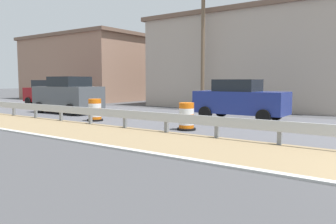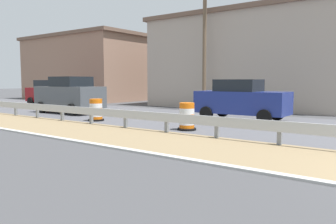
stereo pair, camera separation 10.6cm
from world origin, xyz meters
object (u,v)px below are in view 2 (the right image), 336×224
Objects in this scene: utility_pole_near at (204,46)px; car_mid_far_lane at (53,93)px; traffic_barrel_close at (187,118)px; car_trailing_near_lane at (241,100)px; car_trailing_far_lane at (70,95)px; traffic_barrel_mid at (96,111)px.

car_mid_far_lane is at bearing 108.50° from utility_pole_near.
car_mid_far_lane is 11.78m from utility_pole_near.
traffic_barrel_close is at bearing -15.85° from car_mid_far_lane.
car_trailing_near_lane is at bearing 0.32° from car_mid_far_lane.
utility_pole_near reaches higher than car_trailing_far_lane.
car_trailing_near_lane is 9.78m from car_trailing_far_lane.
utility_pole_near is (7.93, 3.92, 3.57)m from traffic_barrel_close.
traffic_barrel_close is 0.13× the size of utility_pole_near.
traffic_barrel_mid is 4.49m from car_trailing_far_lane.
utility_pole_near is at bearing 137.89° from car_trailing_near_lane.
utility_pole_near is (6.27, -5.25, 2.99)m from car_trailing_far_lane.
traffic_barrel_mid is 0.24× the size of car_trailing_near_lane.
traffic_barrel_mid is 0.25× the size of car_trailing_far_lane.
traffic_barrel_mid is at bearing 90.24° from traffic_barrel_close.
car_mid_far_lane is at bearing -27.02° from car_trailing_far_lane.
traffic_barrel_close reaches higher than traffic_barrel_mid.
utility_pole_near is (3.67, 4.18, 3.07)m from car_trailing_near_lane.
traffic_barrel_close is at bearing -94.38° from car_trailing_near_lane.
car_trailing_far_lane is at bearing 140.08° from utility_pole_near.
car_trailing_near_lane reaches higher than car_mid_far_lane.
car_trailing_far_lane is 0.53× the size of utility_pole_near.
car_trailing_far_lane is at bearing 79.70° from traffic_barrel_close.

